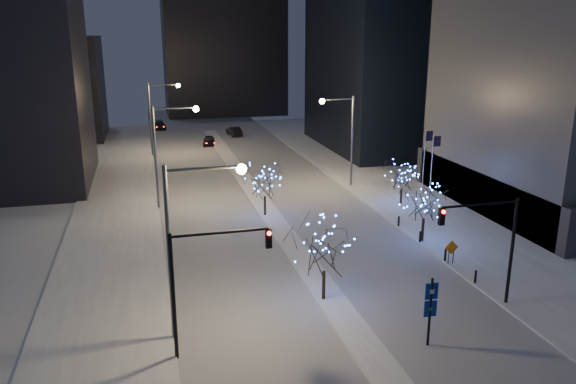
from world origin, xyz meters
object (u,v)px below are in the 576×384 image
object	(u,v)px
holiday_tree_plaza_near	(425,201)
traffic_signal_east	(491,236)
car_near	(209,141)
wayfinding_sign	(431,305)
street_lamp_w_mid	(166,142)
car_mid	(234,131)
holiday_tree_plaza_far	(402,176)
holiday_tree_median_near	(324,247)
holiday_tree_median_far	(265,182)
street_lamp_w_far	(158,109)
street_lamp_east	(344,129)
construction_sign	(451,250)
street_lamp_w_near	(188,228)
car_far	(160,125)
traffic_signal_west	(203,272)

from	to	relation	value
holiday_tree_plaza_near	traffic_signal_east	bearing A→B (deg)	-97.92
car_near	wayfinding_sign	distance (m)	60.04
street_lamp_w_mid	car_mid	distance (m)	40.19
holiday_tree_plaza_far	wayfinding_sign	distance (m)	26.14
traffic_signal_east	street_lamp_w_mid	bearing A→B (deg)	124.51
holiday_tree_median_near	holiday_tree_median_far	bearing A→B (deg)	90.00
street_lamp_w_far	street_lamp_east	bearing A→B (deg)	-49.15
construction_sign	car_near	bearing A→B (deg)	102.98
street_lamp_w_near	car_far	world-z (taller)	street_lamp_w_near
holiday_tree_plaza_near	holiday_tree_plaza_far	world-z (taller)	holiday_tree_plaza_near
street_lamp_w_near	street_lamp_w_far	xyz separation A→B (m)	(0.00, 50.00, 0.00)
traffic_signal_west	car_near	distance (m)	58.23
car_near	car_mid	world-z (taller)	car_mid
street_lamp_w_far	wayfinding_sign	bearing A→B (deg)	-77.17
traffic_signal_east	holiday_tree_plaza_near	size ratio (longest dim) A/B	1.35
street_lamp_w_far	car_mid	distance (m)	18.74
traffic_signal_east	holiday_tree_median_far	distance (m)	23.09
holiday_tree_median_near	construction_sign	xyz separation A→B (m)	(10.80, 3.05, -2.42)
holiday_tree_plaza_near	wayfinding_sign	distance (m)	16.05
street_lamp_w_near	wayfinding_sign	size ratio (longest dim) A/B	2.50
street_lamp_east	car_near	size ratio (longest dim) A/B	2.40
traffic_signal_west	holiday_tree_median_far	distance (m)	23.45
wayfinding_sign	holiday_tree_median_near	bearing A→B (deg)	123.01
street_lamp_w_far	holiday_tree_median_far	distance (m)	31.31
holiday_tree_median_far	construction_sign	distance (m)	18.29
car_mid	wayfinding_sign	world-z (taller)	wayfinding_sign
wayfinding_sign	car_near	bearing A→B (deg)	96.70
street_lamp_w_far	traffic_signal_east	world-z (taller)	street_lamp_w_far
traffic_signal_east	holiday_tree_median_near	size ratio (longest dim) A/B	1.28
holiday_tree_plaza_near	holiday_tree_plaza_far	xyz separation A→B (m)	(2.78, 9.84, -0.59)
car_near	traffic_signal_east	bearing A→B (deg)	-70.40
holiday_tree_plaza_far	car_mid	bearing A→B (deg)	102.88
street_lamp_east	car_far	size ratio (longest dim) A/B	2.10
street_lamp_east	car_far	distance (m)	48.42
street_lamp_east	street_lamp_w_mid	bearing A→B (deg)	-171.04
traffic_signal_west	holiday_tree_plaza_far	size ratio (longest dim) A/B	1.62
street_lamp_w_mid	street_lamp_east	distance (m)	19.26
wayfinding_sign	street_lamp_w_near	bearing A→B (deg)	163.44
street_lamp_w_far	car_far	world-z (taller)	street_lamp_w_far
street_lamp_w_far	traffic_signal_west	distance (m)	52.04
street_lamp_east	holiday_tree_plaza_near	size ratio (longest dim) A/B	1.92
holiday_tree_plaza_far	construction_sign	xyz separation A→B (m)	(-2.98, -14.65, -1.71)
holiday_tree_median_far	holiday_tree_plaza_near	distance (m)	14.74
traffic_signal_west	street_lamp_w_near	bearing A→B (deg)	103.96
street_lamp_east	traffic_signal_west	size ratio (longest dim) A/B	1.43
street_lamp_w_near	holiday_tree_median_far	distance (m)	21.96
street_lamp_w_far	holiday_tree_plaza_near	bearing A→B (deg)	-63.97
street_lamp_east	holiday_tree_median_far	size ratio (longest dim) A/B	2.08
holiday_tree_median_far	holiday_tree_plaza_far	xyz separation A→B (m)	(13.78, 0.03, -0.36)
car_near	holiday_tree_median_near	size ratio (longest dim) A/B	0.76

